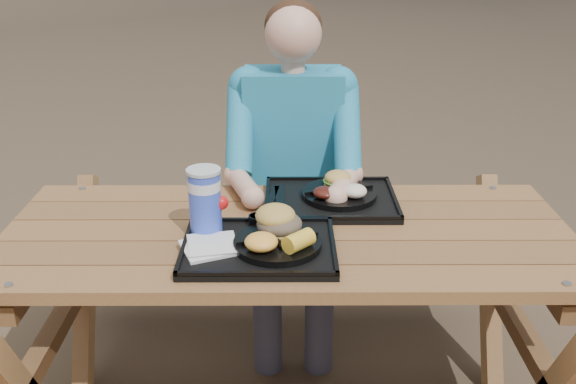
{
  "coord_description": "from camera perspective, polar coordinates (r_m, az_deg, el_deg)",
  "views": [
    {
      "loc": [
        -0.01,
        -1.82,
        1.65
      ],
      "look_at": [
        0.0,
        0.0,
        0.88
      ],
      "focal_mm": 40.0,
      "sensor_mm": 36.0,
      "label": 1
    }
  ],
  "objects": [
    {
      "name": "picnic_table",
      "position": [
        2.22,
        0.0,
        -12.06
      ],
      "size": [
        1.8,
        1.49,
        0.75
      ],
      "primitive_type": null,
      "color": "#999999",
      "rests_on": "ground"
    },
    {
      "name": "sandwich",
      "position": [
        1.9,
        -0.78,
        -1.82
      ],
      "size": [
        0.13,
        0.13,
        0.13
      ],
      "primitive_type": null,
      "color": "gold",
      "rests_on": "plate_near"
    },
    {
      "name": "condiment_bbq",
      "position": [
        2.01,
        -2.72,
        -2.54
      ],
      "size": [
        0.06,
        0.06,
        0.03
      ],
      "primitive_type": "cylinder",
      "color": "black",
      "rests_on": "tray_near"
    },
    {
      "name": "soda_cup",
      "position": [
        1.95,
        -7.38,
        -0.95
      ],
      "size": [
        0.1,
        0.1,
        0.2
      ],
      "primitive_type": "cylinder",
      "color": "blue",
      "rests_on": "tray_near"
    },
    {
      "name": "napkin_stack",
      "position": [
        1.89,
        -7.09,
        -4.83
      ],
      "size": [
        0.19,
        0.19,
        0.02
      ],
      "primitive_type": "cube",
      "rotation": [
        0.0,
        0.0,
        0.4
      ],
      "color": "silver",
      "rests_on": "tray_near"
    },
    {
      "name": "potato_salad",
      "position": [
        2.17,
        5.98,
        0.09
      ],
      "size": [
        0.08,
        0.08,
        0.04
      ],
      "primitive_type": "ellipsoid",
      "color": "white",
      "rests_on": "plate_far"
    },
    {
      "name": "mac_cheese",
      "position": [
        1.82,
        -2.39,
        -4.46
      ],
      "size": [
        0.1,
        0.1,
        0.05
      ],
      "primitive_type": "ellipsoid",
      "color": "#FFBA43",
      "rests_on": "plate_near"
    },
    {
      "name": "corn_cob",
      "position": [
        1.82,
        0.96,
        -4.37
      ],
      "size": [
        0.13,
        0.13,
        0.05
      ],
      "primitive_type": null,
      "rotation": [
        0.0,
        0.0,
        0.77
      ],
      "color": "yellow",
      "rests_on": "plate_near"
    },
    {
      "name": "baked_beans",
      "position": [
        2.16,
        3.29,
        -0.05
      ],
      "size": [
        0.08,
        0.08,
        0.04
      ],
      "primitive_type": "ellipsoid",
      "color": "#43140D",
      "rests_on": "plate_far"
    },
    {
      "name": "plate_far",
      "position": [
        2.22,
        4.56,
        -0.19
      ],
      "size": [
        0.26,
        0.26,
        0.02
      ],
      "primitive_type": "cylinder",
      "color": "black",
      "rests_on": "tray_far"
    },
    {
      "name": "diner",
      "position": [
        2.6,
        0.43,
        0.07
      ],
      "size": [
        0.48,
        0.84,
        1.28
      ],
      "primitive_type": null,
      "color": "teal",
      "rests_on": "ground"
    },
    {
      "name": "plate_near",
      "position": [
        1.88,
        -0.94,
        -4.6
      ],
      "size": [
        0.26,
        0.26,
        0.02
      ],
      "primitive_type": "cylinder",
      "color": "black",
      "rests_on": "tray_near"
    },
    {
      "name": "burger",
      "position": [
        2.25,
        4.47,
        1.55
      ],
      "size": [
        0.1,
        0.1,
        0.09
      ],
      "primitive_type": null,
      "color": "gold",
      "rests_on": "plate_far"
    },
    {
      "name": "tray_near",
      "position": [
        1.9,
        -2.6,
        -5.06
      ],
      "size": [
        0.45,
        0.35,
        0.02
      ],
      "primitive_type": "cube",
      "color": "black",
      "rests_on": "picnic_table"
    },
    {
      "name": "tray_far",
      "position": [
        2.22,
        3.79,
        -0.77
      ],
      "size": [
        0.45,
        0.35,
        0.02
      ],
      "primitive_type": "cube",
      "color": "black",
      "rests_on": "picnic_table"
    },
    {
      "name": "condiment_mustard",
      "position": [
        2.0,
        -0.74,
        -2.74
      ],
      "size": [
        0.05,
        0.05,
        0.03
      ],
      "primitive_type": "cylinder",
      "color": "yellow",
      "rests_on": "tray_near"
    },
    {
      "name": "cutlery_far",
      "position": [
        2.23,
        -0.75,
        -0.28
      ],
      "size": [
        0.04,
        0.18,
        0.01
      ],
      "primitive_type": "cube",
      "rotation": [
        0.0,
        0.0,
        0.05
      ],
      "color": "black",
      "rests_on": "tray_far"
    }
  ]
}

